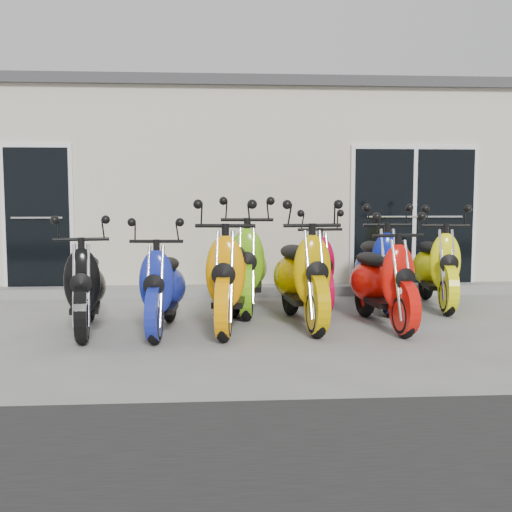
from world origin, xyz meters
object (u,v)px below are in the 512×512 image
Objects in this scene: scooter_front_orange_a at (229,264)px; scooter_back_yellow at (437,256)px; scooter_front_blue at (163,274)px; scooter_back_red at (312,258)px; scooter_back_green at (248,254)px; scooter_back_blue at (379,256)px; scooter_front_black at (85,273)px; scooter_front_red at (383,269)px; scooter_front_orange_b at (302,262)px.

scooter_front_orange_a reaches higher than scooter_back_yellow.
scooter_front_blue is at bearing -153.49° from scooter_back_yellow.
scooter_front_orange_a reaches higher than scooter_back_red.
scooter_back_blue is at bearing 7.11° from scooter_back_green.
scooter_back_green reaches higher than scooter_front_black.
scooter_front_orange_b is at bearing 165.01° from scooter_front_red.
scooter_back_blue reaches higher than scooter_back_red.
scooter_front_blue is 0.78m from scooter_front_orange_a.
scooter_front_black is 0.94× the size of scooter_back_yellow.
scooter_front_blue is 0.86× the size of scooter_back_green.
scooter_back_blue reaches higher than scooter_front_red.
scooter_back_blue is at bearing 36.23° from scooter_front_orange_b.
scooter_front_orange_a reaches higher than scooter_front_blue.
scooter_front_red reaches higher than scooter_back_red.
scooter_front_orange_a is (1.63, 0.10, 0.08)m from scooter_front_black.
scooter_front_black is 2.51m from scooter_front_orange_b.
scooter_front_black is 0.93× the size of scooter_back_blue.
scooter_front_blue is 3.88m from scooter_back_yellow.
scooter_back_green is (0.29, 1.12, 0.01)m from scooter_front_orange_a.
scooter_back_red is at bearing -175.12° from scooter_back_yellow.
scooter_front_red is at bearing -5.92° from scooter_front_black.
scooter_back_yellow is (1.08, 1.22, 0.03)m from scooter_front_red.
scooter_front_orange_a is 1.11× the size of scooter_back_red.
scooter_back_blue is at bearing -173.00° from scooter_back_yellow.
scooter_front_red is at bearing -125.39° from scooter_back_yellow.
scooter_back_yellow is at bearing 22.81° from scooter_front_orange_b.
scooter_front_red is (0.94, -0.13, -0.07)m from scooter_front_orange_b.
scooter_front_orange_b is 1.10× the size of scooter_back_red.
scooter_front_blue is at bearing -153.01° from scooter_back_blue.
scooter_front_black is 2.28m from scooter_back_green.
scooter_front_black is 3.92m from scooter_back_blue.
scooter_front_blue is (0.87, -0.05, -0.01)m from scooter_front_black.
scooter_front_black is 1.02× the size of scooter_front_blue.
scooter_back_yellow is at bearing -6.40° from scooter_back_red.
scooter_front_red is at bearing -31.85° from scooter_back_green.
scooter_front_black is at bearing -157.73° from scooter_back_yellow.
scooter_back_blue is at bearing 36.18° from scooter_front_orange_a.
scooter_back_yellow is at bearing 41.56° from scooter_front_red.
scooter_front_red is (3.44, 0.08, 0.01)m from scooter_front_black.
scooter_front_blue is at bearing 176.07° from scooter_front_red.
scooter_back_green is at bearing 136.22° from scooter_front_red.
scooter_front_red reaches higher than scooter_front_blue.
scooter_front_orange_b is 0.98× the size of scooter_back_green.
scooter_back_yellow is (2.02, 1.08, -0.04)m from scooter_front_orange_b.
scooter_front_blue is at bearing -10.41° from scooter_front_black.
scooter_back_green is 1.06× the size of scooter_back_blue.
scooter_front_black is at bearing -170.07° from scooter_front_orange_a.
scooter_back_green is at bearing 114.58° from scooter_front_orange_b.
scooter_front_orange_a is (0.76, 0.15, 0.10)m from scooter_front_blue.
scooter_front_blue is 2.37m from scooter_back_red.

